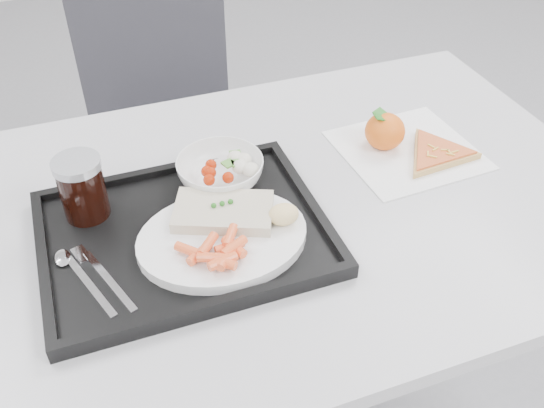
{
  "coord_description": "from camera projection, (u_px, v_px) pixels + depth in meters",
  "views": [
    {
      "loc": [
        -0.29,
        -0.46,
        1.43
      ],
      "look_at": [
        -0.02,
        0.27,
        0.77
      ],
      "focal_mm": 40.0,
      "sensor_mm": 36.0,
      "label": 1
    }
  ],
  "objects": [
    {
      "name": "fish_fillet",
      "position": [
        223.0,
        212.0,
        0.97
      ],
      "size": [
        0.18,
        0.15,
        0.03
      ],
      "color": "beige",
      "rests_on": "dinner_plate"
    },
    {
      "name": "carrot_pile",
      "position": [
        219.0,
        251.0,
        0.89
      ],
      "size": [
        0.11,
        0.09,
        0.02
      ],
      "color": "#FA5D2B",
      "rests_on": "dinner_plate"
    },
    {
      "name": "cutlery",
      "position": [
        86.0,
        272.0,
        0.9
      ],
      "size": [
        0.11,
        0.17,
        0.01
      ],
      "color": "silver",
      "rests_on": "tray"
    },
    {
      "name": "cola_glass",
      "position": [
        82.0,
        187.0,
        0.97
      ],
      "size": [
        0.08,
        0.08,
        0.11
      ],
      "color": "black",
      "rests_on": "tray"
    },
    {
      "name": "tangerine",
      "position": [
        385.0,
        131.0,
        1.16
      ],
      "size": [
        0.08,
        0.08,
        0.07
      ],
      "color": "orange",
      "rests_on": "napkin"
    },
    {
      "name": "bread_roll",
      "position": [
        284.0,
        214.0,
        0.95
      ],
      "size": [
        0.05,
        0.05,
        0.03
      ],
      "color": "#DFBA8A",
      "rests_on": "dinner_plate"
    },
    {
      "name": "dinner_plate",
      "position": [
        223.0,
        238.0,
        0.95
      ],
      "size": [
        0.27,
        0.27,
        0.02
      ],
      "color": "white",
      "rests_on": "tray"
    },
    {
      "name": "tray",
      "position": [
        184.0,
        235.0,
        0.98
      ],
      "size": [
        0.45,
        0.35,
        0.03
      ],
      "color": "black",
      "rests_on": "table"
    },
    {
      "name": "pizza_slice",
      "position": [
        437.0,
        153.0,
        1.15
      ],
      "size": [
        0.25,
        0.25,
        0.02
      ],
      "color": "tan",
      "rests_on": "napkin"
    },
    {
      "name": "salad_bowl",
      "position": [
        220.0,
        171.0,
        1.06
      ],
      "size": [
        0.15,
        0.15,
        0.05
      ],
      "color": "white",
      "rests_on": "tray"
    },
    {
      "name": "napkin",
      "position": [
        407.0,
        150.0,
        1.17
      ],
      "size": [
        0.26,
        0.25,
        0.0
      ],
      "color": "white",
      "rests_on": "table"
    },
    {
      "name": "chair",
      "position": [
        165.0,
        108.0,
        1.7
      ],
      "size": [
        0.51,
        0.51,
        0.93
      ],
      "color": "#333239",
      "rests_on": "ground"
    },
    {
      "name": "table",
      "position": [
        279.0,
        228.0,
        1.1
      ],
      "size": [
        1.2,
        0.8,
        0.75
      ],
      "color": "#B1B0B3",
      "rests_on": "ground"
    },
    {
      "name": "salad_contents",
      "position": [
        233.0,
        166.0,
        1.05
      ],
      "size": [
        0.1,
        0.08,
        0.02
      ],
      "color": "#AA2105",
      "rests_on": "salad_bowl"
    }
  ]
}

